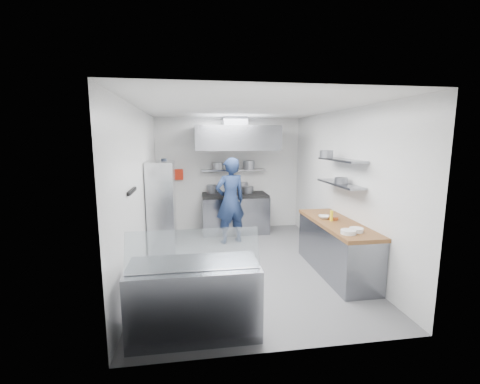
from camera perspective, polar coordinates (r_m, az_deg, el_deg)
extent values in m
plane|color=#5E5E61|center=(6.07, 0.87, -12.66)|extent=(5.00, 5.00, 0.00)
plane|color=silver|center=(5.65, 0.94, 14.70)|extent=(5.00, 5.00, 0.00)
cube|color=white|center=(8.15, -2.01, 3.18)|extent=(3.60, 2.80, 0.02)
cube|color=white|center=(3.30, 8.15, -6.05)|extent=(3.60, 2.80, 0.02)
cube|color=white|center=(5.68, -17.30, 0.08)|extent=(2.80, 5.00, 0.02)
cube|color=white|center=(6.25, 17.42, 0.88)|extent=(2.80, 5.00, 0.02)
cube|color=gray|center=(7.93, -0.92, -3.96)|extent=(1.60, 0.80, 0.90)
cube|color=black|center=(7.83, -0.93, -0.54)|extent=(1.57, 0.78, 0.06)
cylinder|color=slate|center=(7.98, -5.04, 0.56)|extent=(0.26, 0.26, 0.20)
cylinder|color=slate|center=(8.17, 0.20, 0.94)|extent=(0.35, 0.35, 0.24)
cylinder|color=slate|center=(7.96, 1.41, 0.42)|extent=(0.28, 0.28, 0.16)
cube|color=gray|center=(7.99, -1.17, 3.93)|extent=(1.60, 0.30, 0.04)
cylinder|color=slate|center=(7.86, -3.99, 4.62)|extent=(0.28, 0.28, 0.18)
cylinder|color=slate|center=(7.87, 1.60, 4.80)|extent=(0.28, 0.28, 0.22)
cube|color=gray|center=(7.54, -0.77, 9.54)|extent=(1.90, 1.15, 0.55)
cube|color=slate|center=(7.78, -1.01, 12.34)|extent=(0.55, 0.55, 0.24)
cube|color=red|center=(8.04, -10.86, 3.08)|extent=(0.22, 0.10, 0.26)
imported|color=#19284B|center=(7.02, -1.74, -1.57)|extent=(0.80, 0.65, 1.89)
cube|color=silver|center=(6.56, -13.68, -2.79)|extent=(0.50, 0.90, 1.85)
cube|color=white|center=(6.76, -13.51, -3.51)|extent=(0.14, 0.18, 0.16)
cube|color=yellow|center=(7.08, -13.39, 1.18)|extent=(0.14, 0.18, 0.16)
cylinder|color=black|center=(6.69, -13.35, 5.04)|extent=(0.11, 0.11, 0.18)
cube|color=black|center=(4.78, -18.67, 0.15)|extent=(0.04, 0.55, 0.05)
cube|color=gray|center=(5.81, 16.68, -9.67)|extent=(0.62, 2.00, 0.84)
cube|color=brown|center=(5.68, 16.89, -5.36)|extent=(0.65, 2.04, 0.06)
cylinder|color=white|center=(5.00, 18.70, -6.74)|extent=(0.22, 0.22, 0.06)
cylinder|color=white|center=(5.15, 19.97, -6.35)|extent=(0.21, 0.21, 0.06)
cylinder|color=#BB6734|center=(5.79, 16.25, -4.44)|extent=(0.17, 0.17, 0.06)
cylinder|color=yellow|center=(5.67, 15.96, -4.09)|extent=(0.05, 0.05, 0.18)
imported|color=white|center=(5.84, 14.73, -4.33)|extent=(0.26, 0.26, 0.05)
cube|color=gray|center=(5.90, 17.34, 1.39)|extent=(0.30, 1.30, 0.04)
cube|color=gray|center=(5.85, 17.54, 5.46)|extent=(0.30, 1.30, 0.04)
cylinder|color=slate|center=(5.82, 17.55, 1.97)|extent=(0.22, 0.22, 0.10)
cylinder|color=slate|center=(6.08, 15.11, 6.55)|extent=(0.24, 0.24, 0.14)
cube|color=gray|center=(4.00, -8.07, -18.26)|extent=(1.50, 0.70, 0.85)
cube|color=silver|center=(3.63, -8.29, -10.08)|extent=(1.47, 0.19, 0.42)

